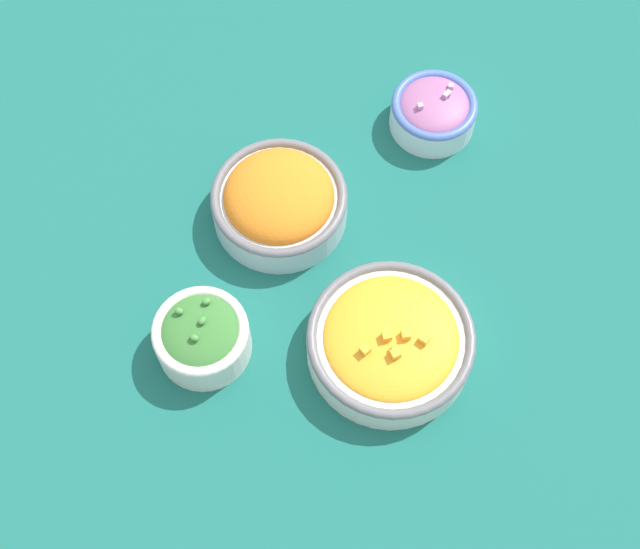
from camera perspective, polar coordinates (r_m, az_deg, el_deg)
ground_plane at (r=1.08m, az=0.00°, el=-0.69°), size 3.00×3.00×0.00m
bowl_carrots at (r=1.10m, az=-2.62°, el=4.73°), size 0.17×0.17×0.08m
bowl_red_onion at (r=1.19m, az=7.28°, el=10.35°), size 0.11×0.11×0.06m
bowl_squash at (r=1.02m, az=4.53°, el=-4.29°), size 0.19×0.19×0.06m
bowl_broccoli at (r=1.03m, az=-7.58°, el=-3.93°), size 0.11×0.11×0.07m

